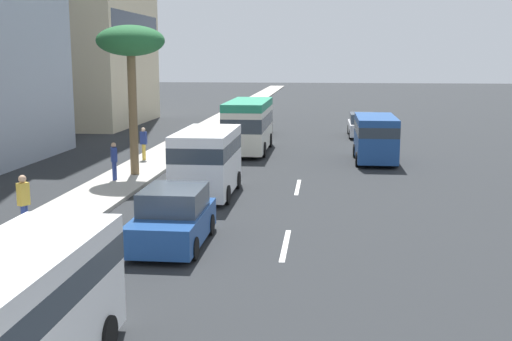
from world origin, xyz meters
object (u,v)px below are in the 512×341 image
Objects in this scene: car_third at (258,124)px; pedestrian_near_lamp at (144,142)px; van_lead at (375,136)px; palm_tree at (131,45)px; van_sixth at (13,315)px; minibus_second at (249,124)px; van_fifth at (207,159)px; pedestrian_mid_block at (24,201)px; pedestrian_by_tree at (114,159)px; car_fourth at (173,219)px; car_seventh at (362,125)px.

pedestrian_near_lamp is at bearing -19.99° from car_third.
palm_tree is (-5.62, 11.17, 4.55)m from van_lead.
van_sixth is 3.15× the size of pedestrian_near_lamp.
car_third is (8.22, 0.34, -0.86)m from minibus_second.
minibus_second reaches higher than van_fifth.
van_lead is 19.39m from pedestrian_mid_block.
minibus_second is at bearing -26.38° from palm_tree.
van_fifth is 2.97× the size of pedestrian_by_tree.
van_lead is 2.74× the size of pedestrian_mid_block.
palm_tree is (1.43, -0.47, 4.86)m from pedestrian_by_tree.
car_third is 1.04× the size of car_fourth.
van_sixth is 3.25× the size of pedestrian_by_tree.
van_lead is 1.17× the size of car_third.
pedestrian_by_tree is (1.99, 4.44, -0.43)m from van_fifth.
minibus_second is 18.96m from pedestrian_mid_block.
palm_tree reaches higher than van_lead.
car_third is 2.49× the size of pedestrian_near_lamp.
pedestrian_by_tree is at bearing 147.08° from car_seventh.
car_fourth is (-26.86, -0.36, 0.03)m from car_third.
minibus_second is 6.63m from pedestrian_near_lamp.
minibus_second reaches higher than van_lead.
van_sixth is at bearing 168.08° from car_seventh.
minibus_second is 1.64× the size of car_third.
van_lead is 0.74× the size of palm_tree.
car_third is 0.86× the size of van_fifth.
minibus_second reaches higher than pedestrian_mid_block.
pedestrian_near_lamp is (7.46, 4.71, -0.40)m from van_fifth.
pedestrian_by_tree reaches higher than car_third.
van_lead reaches higher than car_seventh.
car_seventh is 28.73m from pedestrian_mid_block.
minibus_second is 4.09× the size of pedestrian_near_lamp.
car_third is 2.57× the size of pedestrian_by_tree.
car_seventh is at bearing 160.29° from van_fifth.
palm_tree reaches higher than car_seventh.
van_lead reaches higher than pedestrian_near_lamp.
van_sixth is (-15.25, 0.30, -0.11)m from van_fifth.
van_fifth is 8.83m from pedestrian_near_lamp.
van_sixth is (-27.12, 0.52, -0.25)m from minibus_second.
pedestrian_mid_block is (-15.55, 11.58, -0.22)m from van_lead.
pedestrian_near_lamp reaches higher than pedestrian_by_tree.
van_lead is at bearing 90.34° from pedestrian_by_tree.
van_fifth is at bearing -7.58° from pedestrian_mid_block.
pedestrian_mid_block is at bearing -14.06° from minibus_second.
car_third is 0.79× the size of van_sixth.
van_sixth reaches higher than car_fourth.
van_sixth reaches higher than car_third.
van_sixth is (-8.48, 0.55, 0.58)m from car_fourth.
car_fourth is at bearing 0.77° from car_third.
car_seventh is at bearing -34.02° from palm_tree.
pedestrian_near_lamp is (14.23, 4.95, 0.29)m from car_fourth.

